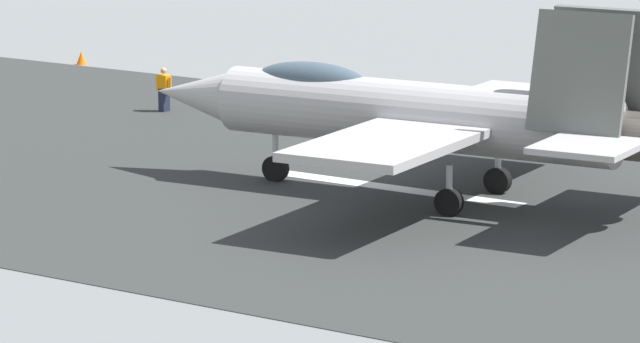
% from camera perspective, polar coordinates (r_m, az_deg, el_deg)
% --- Properties ---
extents(ground_plane, '(400.00, 400.00, 0.00)m').
position_cam_1_polar(ground_plane, '(55.21, 2.71, -0.58)').
color(ground_plane, slate).
extents(runway_strip, '(240.00, 26.00, 0.02)m').
position_cam_1_polar(runway_strip, '(55.20, 2.73, -0.58)').
color(runway_strip, '#2E302F').
rests_on(runway_strip, ground).
extents(fighter_jet, '(16.24, 13.58, 5.62)m').
position_cam_1_polar(fighter_jet, '(53.91, 2.88, 1.74)').
color(fighter_jet, '#AAA7AA').
rests_on(fighter_jet, ground).
extents(crew_person, '(0.70, 0.36, 1.57)m').
position_cam_1_polar(crew_person, '(68.16, -4.61, 2.41)').
color(crew_person, '#1E2338').
rests_on(crew_person, ground).
extents(marker_cone_mid, '(0.44, 0.44, 0.55)m').
position_cam_1_polar(marker_cone_mid, '(70.64, 2.51, 2.35)').
color(marker_cone_mid, orange).
rests_on(marker_cone_mid, ground).
extents(marker_cone_far, '(0.44, 0.44, 0.55)m').
position_cam_1_polar(marker_cone_far, '(79.66, -7.03, 3.34)').
color(marker_cone_far, orange).
rests_on(marker_cone_far, ground).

